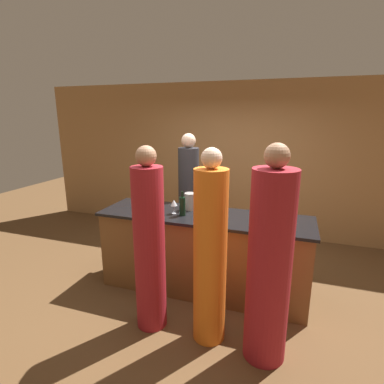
{
  "coord_description": "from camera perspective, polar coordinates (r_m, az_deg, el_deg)",
  "views": [
    {
      "loc": [
        0.99,
        -3.36,
        2.2
      ],
      "look_at": [
        -0.19,
        0.1,
        1.27
      ],
      "focal_mm": 28.0,
      "sensor_mm": 36.0,
      "label": 1
    }
  ],
  "objects": [
    {
      "name": "guest_1",
      "position": [
        2.78,
        14.5,
        -13.42
      ],
      "size": [
        0.39,
        0.39,
        2.0
      ],
      "color": "maroon",
      "rests_on": "ground_plane"
    },
    {
      "name": "wine_glass_2",
      "position": [
        3.51,
        17.65,
        -3.73
      ],
      "size": [
        0.07,
        0.07,
        0.18
      ],
      "color": "silver",
      "rests_on": "bar_counter"
    },
    {
      "name": "guest_0",
      "position": [
        3.13,
        -8.11,
        -10.21
      ],
      "size": [
        0.32,
        0.32,
        1.93
      ],
      "color": "maroon",
      "rests_on": "ground_plane"
    },
    {
      "name": "back_wall",
      "position": [
        5.65,
        8.51,
        6.05
      ],
      "size": [
        8.0,
        0.06,
        2.8
      ],
      "color": "#A37547",
      "rests_on": "ground_plane"
    },
    {
      "name": "bartender",
      "position": [
        4.56,
        -0.64,
        -1.93
      ],
      "size": [
        0.31,
        0.31,
        1.95
      ],
      "rotation": [
        0.0,
        0.0,
        3.14
      ],
      "color": "#2D2D33",
      "rests_on": "ground_plane"
    },
    {
      "name": "wine_bottle_0",
      "position": [
        3.64,
        -1.85,
        -2.68
      ],
      "size": [
        0.08,
        0.08,
        0.3
      ],
      "color": "black",
      "rests_on": "bar_counter"
    },
    {
      "name": "guest_2",
      "position": [
        2.93,
        3.46,
        -11.89
      ],
      "size": [
        0.32,
        0.32,
        1.93
      ],
      "color": "orange",
      "rests_on": "ground_plane"
    },
    {
      "name": "wine_glass_0",
      "position": [
        3.7,
        -3.47,
        -2.09
      ],
      "size": [
        0.08,
        0.08,
        0.18
      ],
      "color": "silver",
      "rests_on": "bar_counter"
    },
    {
      "name": "wine_glass_1",
      "position": [
        3.51,
        14.7,
        -3.82
      ],
      "size": [
        0.08,
        0.08,
        0.15
      ],
      "color": "silver",
      "rests_on": "bar_counter"
    },
    {
      "name": "ground_plane",
      "position": [
        4.14,
        2.09,
        -17.77
      ],
      "size": [
        14.0,
        14.0,
        0.0
      ],
      "primitive_type": "plane",
      "color": "brown"
    },
    {
      "name": "ice_bucket",
      "position": [
        3.87,
        -0.32,
        -1.79
      ],
      "size": [
        0.15,
        0.15,
        0.22
      ],
      "color": "#9E9993",
      "rests_on": "bar_counter"
    },
    {
      "name": "bar_counter",
      "position": [
        3.89,
        2.15,
        -11.41
      ],
      "size": [
        2.62,
        0.76,
        1.02
      ],
      "color": "brown",
      "rests_on": "ground_plane"
    }
  ]
}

